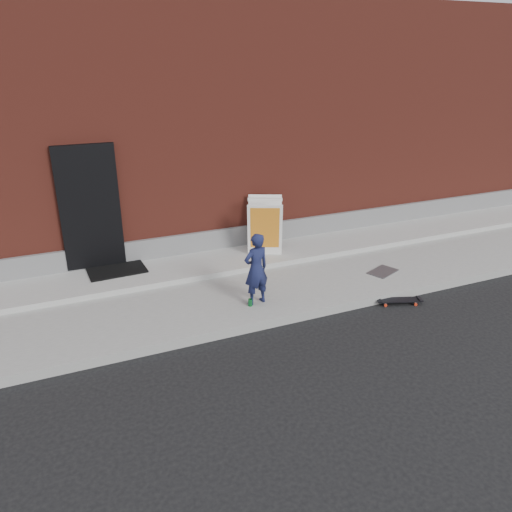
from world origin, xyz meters
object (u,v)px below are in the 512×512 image
pizza_sign (265,226)px  child (256,269)px  skateboard (399,300)px  soda_can (250,302)px

pizza_sign → child: bearing=-118.3°
child → skateboard: size_ratio=1.57×
skateboard → pizza_sign: (-1.38, 2.50, 0.74)m
child → soda_can: size_ratio=9.70×
skateboard → soda_can: soda_can is taller
skateboard → pizza_sign: size_ratio=0.69×
pizza_sign → skateboard: bearing=-61.2°
pizza_sign → soda_can: (-1.08, -1.83, -0.60)m
skateboard → soda_can: (-2.46, 0.68, 0.14)m
skateboard → pizza_sign: pizza_sign is taller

